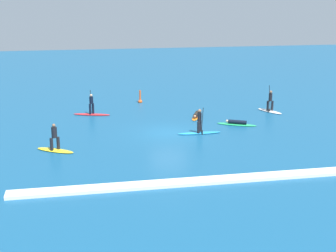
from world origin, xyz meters
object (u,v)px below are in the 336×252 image
object	(u,v)px
surfer_on_white_board	(270,107)
surfer_on_orange_board	(196,115)
surfer_on_red_board	(92,110)
surfer_on_green_board	(237,123)
marker_buoy	(140,100)
surfer_on_blue_board	(199,128)
surfer_on_yellow_board	(55,144)

from	to	relation	value
surfer_on_white_board	surfer_on_orange_board	distance (m)	6.76
surfer_on_red_board	surfer_on_orange_board	bearing A→B (deg)	-179.10
surfer_on_green_board	marker_buoy	world-z (taller)	marker_buoy
surfer_on_red_board	surfer_on_blue_board	xyz separation A→B (m)	(7.35, -7.27, 0.01)
surfer_on_white_board	marker_buoy	bearing A→B (deg)	-144.07
surfer_on_blue_board	surfer_on_green_board	bearing A→B (deg)	28.05
surfer_on_orange_board	marker_buoy	world-z (taller)	marker_buoy
surfer_on_white_board	surfer_on_yellow_board	xyz separation A→B (m)	(-17.75, -7.75, 0.01)
surfer_on_blue_board	surfer_on_green_board	size ratio (longest dim) A/B	1.06
surfer_on_white_board	surfer_on_yellow_board	bearing A→B (deg)	-91.13
surfer_on_yellow_board	marker_buoy	xyz separation A→B (m)	(7.35, 13.59, -0.21)
surfer_on_white_board	surfer_on_green_board	bearing A→B (deg)	-73.51
marker_buoy	surfer_on_red_board	bearing A→B (deg)	-138.50
surfer_on_red_board	surfer_on_orange_board	distance (m)	8.70
surfer_on_yellow_board	surfer_on_green_board	size ratio (longest dim) A/B	0.87
surfer_on_white_board	surfer_on_orange_board	bearing A→B (deg)	-108.11
surfer_on_yellow_board	surfer_on_red_board	bearing A→B (deg)	107.59
surfer_on_blue_board	surfer_on_green_board	world-z (taller)	surfer_on_blue_board
surfer_on_yellow_board	surfer_on_blue_board	world-z (taller)	surfer_on_blue_board
surfer_on_yellow_board	surfer_on_blue_board	distance (m)	10.31
surfer_on_white_board	marker_buoy	distance (m)	11.93
surfer_on_orange_board	marker_buoy	distance (m)	7.58
surfer_on_red_board	surfer_on_green_board	bearing A→B (deg)	170.96
surfer_on_orange_board	surfer_on_white_board	bearing A→B (deg)	119.71
surfer_on_red_board	surfer_on_yellow_board	bearing A→B (deg)	91.79
surfer_on_blue_board	marker_buoy	bearing A→B (deg)	103.68
surfer_on_yellow_board	marker_buoy	size ratio (longest dim) A/B	2.06
surfer_on_red_board	surfer_on_green_board	size ratio (longest dim) A/B	1.05
surfer_on_red_board	surfer_on_white_board	size ratio (longest dim) A/B	1.18
surfer_on_red_board	surfer_on_yellow_board	distance (m)	9.87
surfer_on_red_board	marker_buoy	world-z (taller)	surfer_on_red_board
surfer_on_blue_board	marker_buoy	world-z (taller)	surfer_on_blue_board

